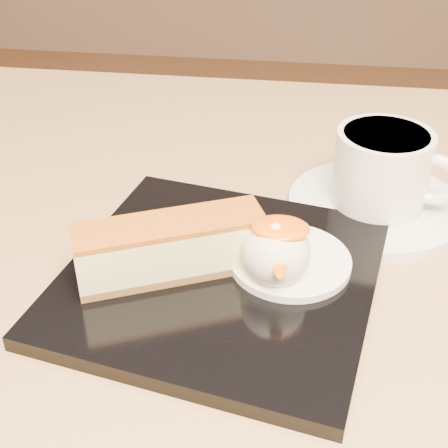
# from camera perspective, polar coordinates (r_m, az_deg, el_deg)

# --- Properties ---
(table) EXTENTS (0.80, 0.80, 0.72)m
(table) POSITION_cam_1_polar(r_m,az_deg,el_deg) (0.58, 1.41, -16.86)
(table) COLOR black
(table) RESTS_ON ground
(dessert_plate) EXTENTS (0.26, 0.26, 0.01)m
(dessert_plate) POSITION_cam_1_polar(r_m,az_deg,el_deg) (0.46, -0.34, -4.89)
(dessert_plate) COLOR black
(dessert_plate) RESTS_ON table
(cheesecake) EXTENTS (0.14, 0.09, 0.04)m
(cheesecake) POSITION_cam_1_polar(r_m,az_deg,el_deg) (0.44, -4.91, -2.12)
(cheesecake) COLOR brown
(cheesecake) RESTS_ON dessert_plate
(cream_smear) EXTENTS (0.09, 0.09, 0.01)m
(cream_smear) POSITION_cam_1_polar(r_m,az_deg,el_deg) (0.46, 6.06, -3.37)
(cream_smear) COLOR white
(cream_smear) RESTS_ON dessert_plate
(ice_cream_scoop) EXTENTS (0.05, 0.05, 0.05)m
(ice_cream_scoop) POSITION_cam_1_polar(r_m,az_deg,el_deg) (0.44, 4.78, -2.63)
(ice_cream_scoop) COLOR white
(ice_cream_scoop) RESTS_ON cream_smear
(mango_sauce) EXTENTS (0.04, 0.03, 0.01)m
(mango_sauce) POSITION_cam_1_polar(r_m,az_deg,el_deg) (0.43, 5.19, -0.38)
(mango_sauce) COLOR #FC6407
(mango_sauce) RESTS_ON ice_cream_scoop
(mint_sprig) EXTENTS (0.04, 0.03, 0.00)m
(mint_sprig) POSITION_cam_1_polar(r_m,az_deg,el_deg) (0.48, 2.77, -0.89)
(mint_sprig) COLOR #33872C
(mint_sprig) RESTS_ON cream_smear
(saucer) EXTENTS (0.15, 0.15, 0.01)m
(saucer) POSITION_cam_1_polar(r_m,az_deg,el_deg) (0.56, 13.66, 1.60)
(saucer) COLOR white
(saucer) RESTS_ON table
(coffee_cup) EXTENTS (0.10, 0.08, 0.06)m
(coffee_cup) POSITION_cam_1_polar(r_m,az_deg,el_deg) (0.54, 14.41, 5.02)
(coffee_cup) COLOR white
(coffee_cup) RESTS_ON saucer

